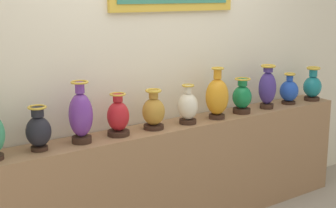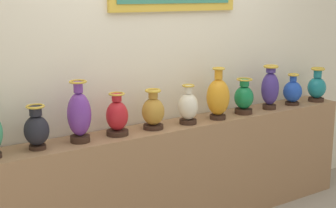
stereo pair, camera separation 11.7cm
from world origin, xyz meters
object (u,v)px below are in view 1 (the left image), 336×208
(vase_onyx, at_px, (38,130))
(vase_teal, at_px, (312,86))
(vase_emerald, at_px, (242,97))
(vase_indigo, at_px, (267,87))
(vase_ivory, at_px, (188,107))
(vase_amber, at_px, (217,97))
(vase_violet, at_px, (81,115))
(vase_ochre, at_px, (154,112))
(vase_crimson, at_px, (118,117))
(vase_sapphire, at_px, (289,91))

(vase_onyx, height_order, vase_teal, vase_teal)
(vase_emerald, height_order, vase_indigo, vase_indigo)
(vase_ivory, bearing_deg, vase_amber, -2.86)
(vase_onyx, distance_m, vase_emerald, 1.79)
(vase_violet, height_order, vase_indigo, vase_violet)
(vase_onyx, height_order, vase_ivory, vase_ivory)
(vase_indigo, relative_size, vase_teal, 1.21)
(vase_ochre, relative_size, vase_emerald, 1.01)
(vase_emerald, bearing_deg, vase_onyx, 179.16)
(vase_amber, bearing_deg, vase_ochre, 176.20)
(vase_indigo, bearing_deg, vase_crimson, 179.01)
(vase_sapphire, height_order, vase_teal, vase_teal)
(vase_amber, bearing_deg, vase_teal, 0.02)
(vase_amber, relative_size, vase_teal, 1.31)
(vase_ochre, height_order, vase_emerald, vase_ochre)
(vase_onyx, distance_m, vase_ivory, 1.20)
(vase_violet, relative_size, vase_sapphire, 1.49)
(vase_emerald, bearing_deg, vase_ivory, -179.53)
(vase_onyx, xyz_separation_m, vase_ivory, (1.20, -0.03, 0.00))
(vase_ochre, bearing_deg, vase_onyx, 179.62)
(vase_crimson, bearing_deg, vase_teal, -1.18)
(vase_ivory, xyz_separation_m, vase_sapphire, (1.19, 0.01, -0.01))
(vase_ivory, height_order, vase_teal, vase_teal)
(vase_crimson, bearing_deg, vase_sapphire, -0.59)
(vase_teal, bearing_deg, vase_crimson, 178.82)
(vase_emerald, bearing_deg, vase_sapphire, 0.57)
(vase_ivory, bearing_deg, vase_teal, -0.54)
(vase_crimson, relative_size, vase_sapphire, 1.08)
(vase_sapphire, bearing_deg, vase_indigo, -178.59)
(vase_amber, bearing_deg, vase_ivory, 177.14)
(vase_crimson, bearing_deg, vase_amber, -2.80)
(vase_onyx, xyz_separation_m, vase_emerald, (1.78, -0.03, 0.00))
(vase_onyx, relative_size, vase_sapphire, 1.03)
(vase_emerald, distance_m, vase_sapphire, 0.60)
(vase_violet, xyz_separation_m, vase_teal, (2.39, -0.04, -0.05))
(vase_violet, bearing_deg, vase_sapphire, -0.37)
(vase_emerald, relative_size, vase_indigo, 0.77)
(vase_ivory, distance_m, vase_sapphire, 1.19)
(vase_crimson, distance_m, vase_indigo, 1.50)
(vase_crimson, distance_m, vase_amber, 0.90)
(vase_indigo, height_order, vase_teal, vase_indigo)
(vase_sapphire, bearing_deg, vase_teal, -4.70)
(vase_onyx, bearing_deg, vase_amber, -1.75)
(vase_ivory, xyz_separation_m, vase_amber, (0.29, -0.01, 0.05))
(vase_crimson, relative_size, vase_ochre, 1.02)
(vase_violet, relative_size, vase_indigo, 1.10)
(vase_crimson, relative_size, vase_teal, 0.96)
(vase_ivory, bearing_deg, vase_emerald, 0.47)
(vase_violet, distance_m, vase_teal, 2.39)
(vase_crimson, bearing_deg, vase_emerald, -1.18)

